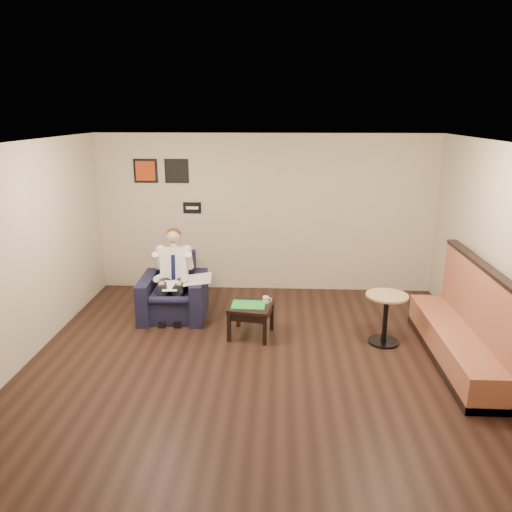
{
  "coord_description": "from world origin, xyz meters",
  "views": [
    {
      "loc": [
        0.28,
        -5.71,
        3.15
      ],
      "look_at": [
        -0.07,
        1.2,
        1.14
      ],
      "focal_mm": 35.0,
      "sensor_mm": 36.0,
      "label": 1
    }
  ],
  "objects_px": {
    "green_folder": "(249,305)",
    "smartphone": "(257,301)",
    "armchair": "(173,287)",
    "seated_man": "(171,279)",
    "banquette": "(460,315)",
    "side_table": "(251,320)",
    "coffee_mug": "(266,300)",
    "cafe_table": "(385,319)"
  },
  "relations": [
    {
      "from": "armchair",
      "to": "smartphone",
      "type": "relative_size",
      "value": 6.76
    },
    {
      "from": "coffee_mug",
      "to": "smartphone",
      "type": "relative_size",
      "value": 0.68
    },
    {
      "from": "side_table",
      "to": "banquette",
      "type": "relative_size",
      "value": 0.23
    },
    {
      "from": "armchair",
      "to": "banquette",
      "type": "height_order",
      "value": "banquette"
    },
    {
      "from": "armchair",
      "to": "seated_man",
      "type": "relative_size",
      "value": 0.75
    },
    {
      "from": "cafe_table",
      "to": "green_folder",
      "type": "bearing_deg",
      "value": 176.11
    },
    {
      "from": "armchair",
      "to": "smartphone",
      "type": "xyz_separation_m",
      "value": [
        1.35,
        -0.5,
        -0.0
      ]
    },
    {
      "from": "green_folder",
      "to": "cafe_table",
      "type": "bearing_deg",
      "value": -3.89
    },
    {
      "from": "smartphone",
      "to": "cafe_table",
      "type": "relative_size",
      "value": 0.2
    },
    {
      "from": "seated_man",
      "to": "green_folder",
      "type": "bearing_deg",
      "value": -26.49
    },
    {
      "from": "green_folder",
      "to": "smartphone",
      "type": "distance_m",
      "value": 0.21
    },
    {
      "from": "smartphone",
      "to": "green_folder",
      "type": "bearing_deg",
      "value": -103.96
    },
    {
      "from": "smartphone",
      "to": "side_table",
      "type": "bearing_deg",
      "value": -97.35
    },
    {
      "from": "green_folder",
      "to": "coffee_mug",
      "type": "xyz_separation_m",
      "value": [
        0.24,
        0.11,
        0.04
      ]
    },
    {
      "from": "armchair",
      "to": "green_folder",
      "type": "height_order",
      "value": "armchair"
    },
    {
      "from": "seated_man",
      "to": "smartphone",
      "type": "height_order",
      "value": "seated_man"
    },
    {
      "from": "armchair",
      "to": "green_folder",
      "type": "bearing_deg",
      "value": -31.11
    },
    {
      "from": "cafe_table",
      "to": "seated_man",
      "type": "bearing_deg",
      "value": 167.92
    },
    {
      "from": "banquette",
      "to": "coffee_mug",
      "type": "bearing_deg",
      "value": 164.03
    },
    {
      "from": "armchair",
      "to": "side_table",
      "type": "relative_size",
      "value": 1.72
    },
    {
      "from": "coffee_mug",
      "to": "cafe_table",
      "type": "bearing_deg",
      "value": -8.08
    },
    {
      "from": "side_table",
      "to": "green_folder",
      "type": "bearing_deg",
      "value": -156.17
    },
    {
      "from": "armchair",
      "to": "banquette",
      "type": "bearing_deg",
      "value": -20.41
    },
    {
      "from": "green_folder",
      "to": "coffee_mug",
      "type": "bearing_deg",
      "value": 23.83
    },
    {
      "from": "coffee_mug",
      "to": "smartphone",
      "type": "distance_m",
      "value": 0.15
    },
    {
      "from": "green_folder",
      "to": "side_table",
      "type": "bearing_deg",
      "value": 23.83
    },
    {
      "from": "side_table",
      "to": "green_folder",
      "type": "distance_m",
      "value": 0.25
    },
    {
      "from": "seated_man",
      "to": "smartphone",
      "type": "bearing_deg",
      "value": -18.04
    },
    {
      "from": "side_table",
      "to": "smartphone",
      "type": "height_order",
      "value": "smartphone"
    },
    {
      "from": "green_folder",
      "to": "cafe_table",
      "type": "height_order",
      "value": "cafe_table"
    },
    {
      "from": "banquette",
      "to": "smartphone",
      "type": "bearing_deg",
      "value": 163.46
    },
    {
      "from": "seated_man",
      "to": "banquette",
      "type": "distance_m",
      "value": 4.15
    },
    {
      "from": "banquette",
      "to": "cafe_table",
      "type": "height_order",
      "value": "banquette"
    },
    {
      "from": "armchair",
      "to": "smartphone",
      "type": "bearing_deg",
      "value": -22.83
    },
    {
      "from": "coffee_mug",
      "to": "banquette",
      "type": "relative_size",
      "value": 0.04
    },
    {
      "from": "side_table",
      "to": "coffee_mug",
      "type": "distance_m",
      "value": 0.37
    },
    {
      "from": "side_table",
      "to": "smartphone",
      "type": "relative_size",
      "value": 3.93
    },
    {
      "from": "green_folder",
      "to": "smartphone",
      "type": "relative_size",
      "value": 3.21
    },
    {
      "from": "seated_man",
      "to": "coffee_mug",
      "type": "bearing_deg",
      "value": -19.11
    },
    {
      "from": "green_folder",
      "to": "smartphone",
      "type": "xyz_separation_m",
      "value": [
        0.12,
        0.17,
        -0.0
      ]
    },
    {
      "from": "banquette",
      "to": "green_folder",
      "type": "bearing_deg",
      "value": 167.49
    },
    {
      "from": "coffee_mug",
      "to": "green_folder",
      "type": "bearing_deg",
      "value": -156.17
    }
  ]
}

